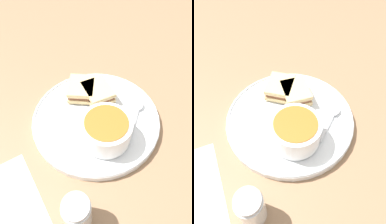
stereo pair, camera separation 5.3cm
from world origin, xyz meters
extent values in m
plane|color=#8E6B4C|center=(0.00, 0.00, 0.00)|extent=(2.40, 2.40, 0.00)
cylinder|color=white|center=(0.00, 0.00, 0.01)|extent=(0.32, 0.32, 0.02)
torus|color=white|center=(0.00, 0.00, 0.02)|extent=(0.32, 0.32, 0.01)
cylinder|color=white|center=(0.05, -0.04, 0.03)|extent=(0.06, 0.06, 0.01)
cylinder|color=white|center=(0.05, -0.04, 0.05)|extent=(0.11, 0.11, 0.06)
cylinder|color=orange|center=(0.05, -0.04, 0.08)|extent=(0.10, 0.10, 0.01)
cube|color=silver|center=(0.09, 0.03, 0.02)|extent=(0.03, 0.09, 0.00)
ellipsoid|color=silver|center=(0.07, 0.09, 0.03)|extent=(0.03, 0.04, 0.01)
cube|color=#DBBC7F|center=(-0.03, 0.06, 0.03)|extent=(0.10, 0.10, 0.01)
cube|color=brown|center=(-0.03, 0.06, 0.04)|extent=(0.09, 0.09, 0.01)
cube|color=#DBBC7F|center=(-0.03, 0.06, 0.05)|extent=(0.10, 0.10, 0.01)
cube|color=#DBBC7F|center=(-0.08, 0.04, 0.03)|extent=(0.10, 0.10, 0.01)
cube|color=brown|center=(-0.08, 0.04, 0.04)|extent=(0.09, 0.09, 0.01)
cube|color=#DBBC7F|center=(-0.08, 0.04, 0.05)|extent=(0.10, 0.10, 0.01)
cylinder|color=silver|center=(0.10, -0.21, 0.04)|extent=(0.05, 0.05, 0.08)
cylinder|color=#B7B7BC|center=(0.10, -0.21, 0.08)|extent=(0.05, 0.05, 0.01)
camera|label=1|loc=(0.18, -0.27, 0.45)|focal=35.00mm
camera|label=2|loc=(0.22, -0.24, 0.45)|focal=35.00mm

